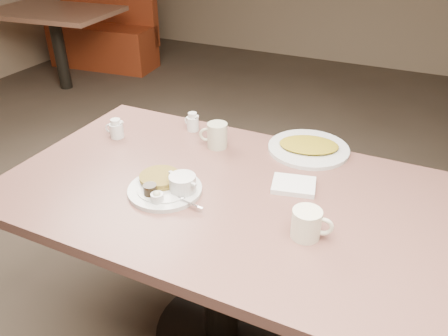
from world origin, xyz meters
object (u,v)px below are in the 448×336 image
at_px(main_plate, 167,186).
at_px(coffee_mug_near, 307,223).
at_px(coffee_mug_far, 217,135).
at_px(hash_plate, 309,147).
at_px(creamer_left, 116,129).
at_px(booth_back_left, 100,30).
at_px(creamer_right, 193,122).
at_px(diner_table, 222,227).

height_order(main_plate, coffee_mug_near, coffee_mug_near).
height_order(coffee_mug_far, hash_plate, coffee_mug_far).
height_order(creamer_left, booth_back_left, booth_back_left).
relative_size(coffee_mug_near, hash_plate, 0.33).
bearing_deg(main_plate, hash_plate, 54.26).
bearing_deg(hash_plate, creamer_right, -175.86).
distance_m(main_plate, hash_plate, 0.60).
bearing_deg(diner_table, creamer_left, 163.86).
xyz_separation_m(coffee_mug_far, hash_plate, (0.34, 0.13, -0.04)).
height_order(creamer_right, booth_back_left, booth_back_left).
xyz_separation_m(creamer_left, hash_plate, (0.75, 0.23, -0.02)).
bearing_deg(diner_table, booth_back_left, 135.70).
xyz_separation_m(diner_table, creamer_left, (-0.56, 0.16, 0.21)).
relative_size(main_plate, booth_back_left, 0.22).
xyz_separation_m(coffee_mug_far, creamer_left, (-0.41, -0.10, -0.01)).
height_order(coffee_mug_near, coffee_mug_far, coffee_mug_far).
distance_m(creamer_right, hash_plate, 0.50).
bearing_deg(main_plate, booth_back_left, 133.05).
bearing_deg(hash_plate, diner_table, -116.18).
bearing_deg(creamer_right, coffee_mug_near, -36.70).
relative_size(creamer_right, hash_plate, 0.20).
relative_size(coffee_mug_far, creamer_left, 1.45).
bearing_deg(coffee_mug_far, main_plate, -91.36).
xyz_separation_m(creamer_right, hash_plate, (0.50, 0.04, -0.02)).
height_order(diner_table, creamer_left, creamer_left).
distance_m(coffee_mug_far, creamer_left, 0.42).
distance_m(coffee_mug_far, hash_plate, 0.36).
xyz_separation_m(main_plate, creamer_left, (-0.40, 0.26, 0.01)).
relative_size(main_plate, coffee_mug_far, 2.67).
distance_m(diner_table, creamer_right, 0.51).
relative_size(creamer_left, booth_back_left, 0.06).
distance_m(main_plate, booth_back_left, 3.82).
bearing_deg(coffee_mug_near, coffee_mug_far, 141.26).
bearing_deg(coffee_mug_near, booth_back_left, 137.69).
distance_m(coffee_mug_near, hash_plate, 0.53).
xyz_separation_m(coffee_mug_far, creamer_right, (-0.16, 0.09, -0.01)).
height_order(coffee_mug_near, hash_plate, coffee_mug_near).
bearing_deg(main_plate, coffee_mug_far, 88.64).
bearing_deg(creamer_right, booth_back_left, 136.37).
bearing_deg(booth_back_left, coffee_mug_near, -42.31).
bearing_deg(coffee_mug_far, diner_table, -60.71).
height_order(main_plate, hash_plate, main_plate).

